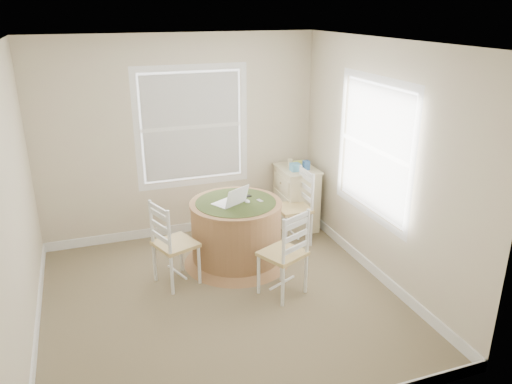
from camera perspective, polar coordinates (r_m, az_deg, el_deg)
name	(u,v)px	position (r m, az deg, el deg)	size (l,w,h in m)	color
room	(230,177)	(4.98, -2.96, 1.76)	(3.64, 3.64, 2.64)	#786A4C
round_table	(236,230)	(5.90, -2.28, -4.32)	(1.25, 1.25, 0.77)	#906440
chair_left	(176,244)	(5.51, -9.18, -5.84)	(0.42, 0.40, 0.95)	white
chair_near	(283,253)	(5.25, 3.07, -6.99)	(0.42, 0.40, 0.95)	white
chair_right	(293,208)	(6.38, 4.28, -1.82)	(0.42, 0.40, 0.95)	white
laptop	(231,201)	(5.71, -2.93, -1.06)	(0.44, 0.42, 0.23)	white
mouse	(247,201)	(5.76, -1.01, -1.07)	(0.06, 0.10, 0.03)	white
phone	(260,201)	(5.79, 0.43, -1.02)	(0.04, 0.09, 0.02)	#B7BABF
keys	(248,196)	(5.92, -0.87, -0.50)	(0.06, 0.05, 0.03)	black
corner_chest	(296,198)	(6.85, 4.61, -0.63)	(0.50, 0.64, 0.85)	beige
tissue_box	(295,167)	(6.56, 4.47, 2.82)	(0.12, 0.12, 0.10)	#57A0C7
box_yellow	(299,163)	(6.80, 4.89, 3.27)	(0.15, 0.10, 0.06)	#C3D049
box_blue	(307,165)	(6.63, 5.87, 3.04)	(0.08, 0.08, 0.12)	#35629F
cup_cream	(290,162)	(6.80, 3.85, 3.43)	(0.07, 0.07, 0.09)	beige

